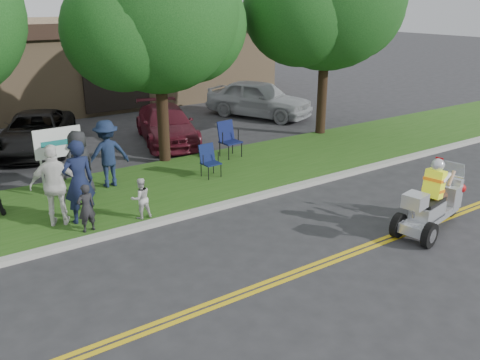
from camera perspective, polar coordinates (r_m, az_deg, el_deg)
ground at (r=10.61m, az=6.77°, el=-8.47°), size 120.00×120.00×0.00m
centerline_near at (r=10.24m, az=8.92°, el=-9.67°), size 60.00×0.10×0.01m
centerline_far at (r=10.34m, az=8.31°, el=-9.32°), size 60.00×0.10×0.01m
curb at (r=12.80m, az=-2.15°, el=-2.92°), size 60.00×0.25×0.12m
grass_verge at (r=14.54m, az=-6.67°, el=-0.21°), size 60.00×4.00×0.10m
commercial_building at (r=27.39m, az=-16.95°, el=12.71°), size 18.00×8.20×4.00m
tree_mid at (r=15.75m, az=-9.10°, el=17.51°), size 5.88×4.80×7.05m
business_sign at (r=14.47m, az=-19.73°, el=3.63°), size 1.25×0.06×1.75m
trike_scooter at (r=12.21m, az=20.84°, el=-2.70°), size 2.61×1.09×1.71m
lawn_chair_a at (r=14.67m, az=-3.53°, el=2.44°), size 0.51×0.53×0.93m
lawn_chair_b at (r=16.52m, az=-1.35°, el=4.89°), size 0.65×0.67×1.15m
spectator_adult_left at (r=12.02m, az=-17.66°, el=-0.19°), size 0.72×0.47×1.95m
spectator_adult_right at (r=12.06m, az=-19.99°, el=-0.57°), size 1.20×0.81×1.89m
spectator_chair_a at (r=14.20m, az=-14.68°, el=2.88°), size 1.21×0.72×1.84m
spectator_chair_b at (r=13.65m, az=-17.57°, el=1.73°), size 1.00×0.83×1.75m
child_left at (r=11.63m, az=-16.88°, el=-3.03°), size 0.43×0.31×1.10m
child_right at (r=12.05m, az=-11.08°, el=-2.02°), size 0.49×0.39×0.99m
parked_car_mid at (r=18.84m, az=-21.92°, el=5.02°), size 3.85×5.16×1.30m
parked_car_right at (r=18.77m, az=-8.27°, el=6.18°), size 2.92×4.75×1.28m
parked_car_far_right at (r=22.63m, az=2.14°, el=9.12°), size 3.71×5.11×1.62m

